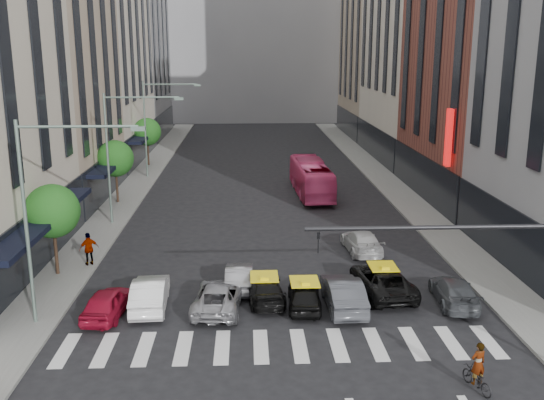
{
  "coord_description": "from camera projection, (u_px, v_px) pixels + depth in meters",
  "views": [
    {
      "loc": [
        -1.53,
        -21.37,
        11.93
      ],
      "look_at": [
        -0.14,
        10.56,
        4.0
      ],
      "focal_mm": 40.0,
      "sensor_mm": 36.0,
      "label": 1
    }
  ],
  "objects": [
    {
      "name": "sidewalk_left",
      "position": [
        131.0,
        191.0,
        52.25
      ],
      "size": [
        3.0,
        96.0,
        0.15
      ],
      "primitive_type": "cube",
      "color": "slate",
      "rests_on": "ground"
    },
    {
      "name": "pedestrian_far",
      "position": [
        89.0,
        249.0,
        33.96
      ],
      "size": [
        1.18,
        0.94,
        1.88
      ],
      "primitive_type": "imported",
      "rotation": [
        0.0,
        0.0,
        3.66
      ],
      "color": "gray",
      "rests_on": "sidewalk_left"
    },
    {
      "name": "building_left_b",
      "position": [
        47.0,
        49.0,
        47.21
      ],
      "size": [
        8.0,
        16.0,
        24.0
      ],
      "primitive_type": "cube",
      "color": "tan",
      "rests_on": "ground"
    },
    {
      "name": "building_right_b",
      "position": [
        481.0,
        36.0,
        47.43
      ],
      "size": [
        8.0,
        18.0,
        26.0
      ],
      "primitive_type": "cube",
      "color": "brown",
      "rests_on": "ground"
    },
    {
      "name": "building_right_d",
      "position": [
        378.0,
        35.0,
        84.04
      ],
      "size": [
        8.0,
        18.0,
        28.0
      ],
      "primitive_type": "cube",
      "color": "tan",
      "rests_on": "ground"
    },
    {
      "name": "car_grey_mid",
      "position": [
        343.0,
        293.0,
        28.64
      ],
      "size": [
        1.73,
        4.66,
        1.52
      ],
      "primitive_type": "imported",
      "rotation": [
        0.0,
        0.0,
        3.17
      ],
      "color": "#3F4146",
      "rests_on": "ground"
    },
    {
      "name": "car_silver",
      "position": [
        218.0,
        296.0,
        28.53
      ],
      "size": [
        2.58,
        4.87,
        1.3
      ],
      "primitive_type": "imported",
      "rotation": [
        0.0,
        0.0,
        3.05
      ],
      "color": "#95959A",
      "rests_on": "ground"
    },
    {
      "name": "traffic_signal",
      "position": [
        501.0,
        262.0,
        21.94
      ],
      "size": [
        10.1,
        0.2,
        6.0
      ],
      "color": "black",
      "rests_on": "ground"
    },
    {
      "name": "streetlamp_near",
      "position": [
        46.0,
        196.0,
        25.7
      ],
      "size": [
        5.38,
        0.25,
        9.0
      ],
      "color": "gray",
      "rests_on": "sidewalk_left"
    },
    {
      "name": "tree_far",
      "position": [
        147.0,
        132.0,
        63.01
      ],
      "size": [
        2.88,
        2.88,
        4.95
      ],
      "color": "black",
      "rests_on": "sidewalk_left"
    },
    {
      "name": "building_far",
      "position": [
        254.0,
        13.0,
        101.75
      ],
      "size": [
        30.0,
        10.0,
        36.0
      ],
      "primitive_type": "cube",
      "color": "gray",
      "rests_on": "ground"
    },
    {
      "name": "liberty_sign",
      "position": [
        449.0,
        138.0,
        42.14
      ],
      "size": [
        0.3,
        0.7,
        4.0
      ],
      "color": "red",
      "rests_on": "ground"
    },
    {
      "name": "tree_mid",
      "position": [
        115.0,
        159.0,
        47.5
      ],
      "size": [
        2.88,
        2.88,
        4.95
      ],
      "color": "black",
      "rests_on": "sidewalk_left"
    },
    {
      "name": "taxi_left",
      "position": [
        264.0,
        289.0,
        29.52
      ],
      "size": [
        2.17,
        4.4,
        1.23
      ],
      "primitive_type": "imported",
      "rotation": [
        0.0,
        0.0,
        3.25
      ],
      "color": "black",
      "rests_on": "ground"
    },
    {
      "name": "tree_near",
      "position": [
        52.0,
        211.0,
        31.98
      ],
      "size": [
        2.88,
        2.88,
        4.95
      ],
      "color": "black",
      "rests_on": "sidewalk_left"
    },
    {
      "name": "ground",
      "position": [
        287.0,
        364.0,
        23.66
      ],
      "size": [
        160.0,
        160.0,
        0.0
      ],
      "primitive_type": "plane",
      "color": "black",
      "rests_on": "ground"
    },
    {
      "name": "car_grey_curb",
      "position": [
        454.0,
        291.0,
        29.13
      ],
      "size": [
        2.16,
        4.51,
        1.27
      ],
      "primitive_type": "imported",
      "rotation": [
        0.0,
        0.0,
        3.05
      ],
      "color": "#464A4F",
      "rests_on": "ground"
    },
    {
      "name": "taxi_center",
      "position": [
        304.0,
        295.0,
        28.69
      ],
      "size": [
        1.76,
        3.9,
        1.3
      ],
      "primitive_type": "imported",
      "rotation": [
        0.0,
        0.0,
        3.08
      ],
      "color": "black",
      "rests_on": "ground"
    },
    {
      "name": "car_row2_left",
      "position": [
        239.0,
        276.0,
        31.05
      ],
      "size": [
        1.42,
        3.93,
        1.29
      ],
      "primitive_type": "imported",
      "rotation": [
        0.0,
        0.0,
        3.13
      ],
      "color": "gray",
      "rests_on": "ground"
    },
    {
      "name": "rider",
      "position": [
        480.0,
        348.0,
        21.47
      ],
      "size": [
        0.67,
        0.54,
        1.61
      ],
      "primitive_type": "imported",
      "rotation": [
        0.0,
        0.0,
        3.43
      ],
      "color": "gray",
      "rests_on": "motorcycle"
    },
    {
      "name": "building_left_d",
      "position": [
        131.0,
        27.0,
        82.36
      ],
      "size": [
        8.0,
        18.0,
        30.0
      ],
      "primitive_type": "cube",
      "color": "gray",
      "rests_on": "ground"
    },
    {
      "name": "car_white_front",
      "position": [
        150.0,
        293.0,
        28.7
      ],
      "size": [
        1.78,
        4.53,
        1.47
      ],
      "primitive_type": "imported",
      "rotation": [
        0.0,
        0.0,
        3.19
      ],
      "color": "white",
      "rests_on": "ground"
    },
    {
      "name": "car_red",
      "position": [
        107.0,
        303.0,
        27.78
      ],
      "size": [
        2.0,
        4.05,
        1.33
      ],
      "primitive_type": "imported",
      "rotation": [
        0.0,
        0.0,
        3.03
      ],
      "color": "maroon",
      "rests_on": "ground"
    },
    {
      "name": "sidewalk_right",
      "position": [
        394.0,
        189.0,
        53.22
      ],
      "size": [
        3.0,
        96.0,
        0.15
      ],
      "primitive_type": "cube",
      "color": "slate",
      "rests_on": "ground"
    },
    {
      "name": "car_row2_right",
      "position": [
        362.0,
        241.0,
        36.66
      ],
      "size": [
        2.13,
        4.67,
        1.32
      ],
      "primitive_type": "imported",
      "rotation": [
        0.0,
        0.0,
        3.2
      ],
      "color": "#BCBCBC",
      "rests_on": "ground"
    },
    {
      "name": "motorcycle",
      "position": [
        477.0,
        379.0,
        21.77
      ],
      "size": [
        1.01,
        1.73,
        0.86
      ],
      "primitive_type": "imported",
      "rotation": [
        0.0,
        0.0,
        3.43
      ],
      "color": "black",
      "rests_on": "ground"
    },
    {
      "name": "streetlamp_far",
      "position": [
        155.0,
        116.0,
        56.73
      ],
      "size": [
        5.38,
        0.25,
        9.0
      ],
      "color": "gray",
      "rests_on": "sidewalk_left"
    },
    {
      "name": "taxi_right",
      "position": [
        382.0,
        280.0,
        30.34
      ],
      "size": [
        2.85,
        5.35,
        1.43
      ],
      "primitive_type": "imported",
      "rotation": [
        0.0,
        0.0,
        3.24
      ],
      "color": "black",
      "rests_on": "ground"
    },
    {
      "name": "bus",
      "position": [
        311.0,
        178.0,
        51.0
      ],
      "size": [
        2.89,
        10.5,
        2.9
      ],
      "primitive_type": "imported",
      "rotation": [
        0.0,
        0.0,
        3.19
      ],
      "color": "#ED4584",
      "rests_on": "ground"
    },
    {
      "name": "streetlamp_mid",
      "position": [
        121.0,
        141.0,
        41.21
      ],
      "size": [
        5.38,
        0.25,
        9.0
      ],
      "color": "gray",
      "rests_on": "sidewalk_left"
    }
  ]
}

